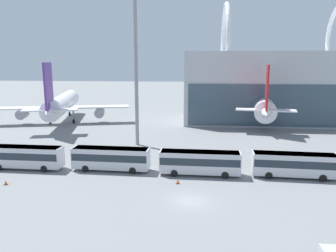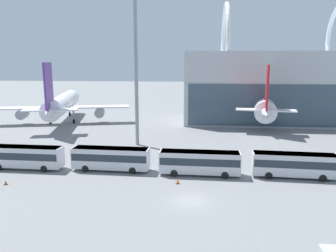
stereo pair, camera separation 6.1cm
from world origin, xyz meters
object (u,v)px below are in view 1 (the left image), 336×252
airliner_at_gate_far (263,104)px  shuttle_bus_4 (294,164)px  traffic_cone_1 (178,181)px  shuttle_bus_1 (25,156)px  airliner_at_gate_near (61,104)px  floodlight_mast (136,44)px  shuttle_bus_3 (200,161)px  traffic_cone_0 (6,183)px  shuttle_bus_2 (111,157)px

airliner_at_gate_far → shuttle_bus_4: 43.92m
traffic_cone_1 → shuttle_bus_1: bearing=169.9°
airliner_at_gate_near → traffic_cone_1: 51.43m
floodlight_mast → traffic_cone_1: floodlight_mast is taller
airliner_at_gate_near → shuttle_bus_1: 36.96m
airliner_at_gate_near → shuttle_bus_3: (35.14, -36.05, -3.00)m
shuttle_bus_1 → traffic_cone_0: 6.73m
shuttle_bus_3 → floodlight_mast: bearing=127.9°
airliner_at_gate_near → floodlight_mast: (23.32, -20.14, 13.86)m
airliner_at_gate_near → shuttle_bus_2: 41.78m
shuttle_bus_4 → airliner_at_gate_near: bearing=146.4°
shuttle_bus_3 → traffic_cone_0: 25.96m
airliner_at_gate_far → shuttle_bus_1: bearing=144.2°
shuttle_bus_4 → traffic_cone_0: size_ratio=18.97×
airliner_at_gate_far → traffic_cone_0: size_ratio=69.93×
traffic_cone_0 → traffic_cone_1: (22.32, 2.36, 0.07)m
airliner_at_gate_near → shuttle_bus_1: size_ratio=3.12×
airliner_at_gate_far → shuttle_bus_4: bearing=-176.3°
shuttle_bus_1 → traffic_cone_0: bearing=-82.3°
airliner_at_gate_far → shuttle_bus_4: (-3.98, -43.65, -2.76)m
airliner_at_gate_far → floodlight_mast: 42.44m
shuttle_bus_4 → traffic_cone_0: 38.67m
shuttle_bus_2 → traffic_cone_1: (10.09, -4.50, -1.62)m
airliner_at_gate_far → traffic_cone_1: size_ratio=57.01×
traffic_cone_0 → shuttle_bus_3: bearing=13.6°
airliner_at_gate_far → traffic_cone_1: (-19.79, -47.50, -4.38)m
floodlight_mast → traffic_cone_0: bearing=-121.3°
airliner_at_gate_far → shuttle_bus_3: bearing=167.7°
shuttle_bus_3 → traffic_cone_1: bearing=-126.2°
shuttle_bus_3 → shuttle_bus_2: bearing=177.9°
shuttle_bus_3 → shuttle_bus_4: same height
airliner_at_gate_near → shuttle_bus_1: bearing=-178.2°
airliner_at_gate_far → shuttle_bus_3: airliner_at_gate_far is taller
shuttle_bus_2 → floodlight_mast: (1.14, 15.13, 16.86)m
traffic_cone_1 → shuttle_bus_4: bearing=13.7°
traffic_cone_1 → airliner_at_gate_far: bearing=67.4°
shuttle_bus_1 → shuttle_bus_2: bearing=3.1°
shuttle_bus_2 → traffic_cone_1: shuttle_bus_2 is taller
shuttle_bus_3 → shuttle_bus_4: 12.95m
airliner_at_gate_far → traffic_cone_1: bearing=166.3°
shuttle_bus_3 → traffic_cone_1: shuttle_bus_3 is taller
airliner_at_gate_near → shuttle_bus_3: 50.43m
airliner_at_gate_far → traffic_cone_1: airliner_at_gate_far is taller
shuttle_bus_2 → shuttle_bus_4: same height
shuttle_bus_2 → traffic_cone_0: (-12.23, -6.86, -1.69)m
airliner_at_gate_far → airliner_at_gate_near: bearing=107.3°
shuttle_bus_4 → traffic_cone_1: (-15.81, -3.85, -1.62)m
airliner_at_gate_far → shuttle_bus_1: airliner_at_gate_far is taller
airliner_at_gate_near → shuttle_bus_4: bearing=-139.5°
airliner_at_gate_far → shuttle_bus_2: (-29.87, -43.00, -2.76)m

